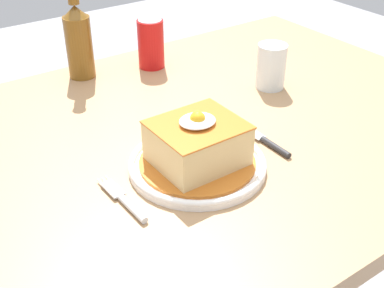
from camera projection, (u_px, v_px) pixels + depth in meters
dining_table at (165, 180)px, 1.04m from camera, size 1.43×0.89×0.72m
main_plate at (198, 163)px, 0.91m from camera, size 0.25×0.25×0.02m
sandwich_meal at (198, 144)px, 0.89m from camera, size 0.21×0.21×0.11m
fork at (126, 202)px, 0.82m from camera, size 0.02×0.14×0.01m
knife at (267, 142)px, 0.98m from camera, size 0.02×0.17×0.01m
soda_can at (151, 44)px, 1.27m from camera, size 0.07×0.07×0.12m
beer_bottle_amber at (79, 37)px, 1.20m from camera, size 0.06×0.06×0.27m
drinking_glass at (271, 69)px, 1.17m from camera, size 0.07×0.07×0.10m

